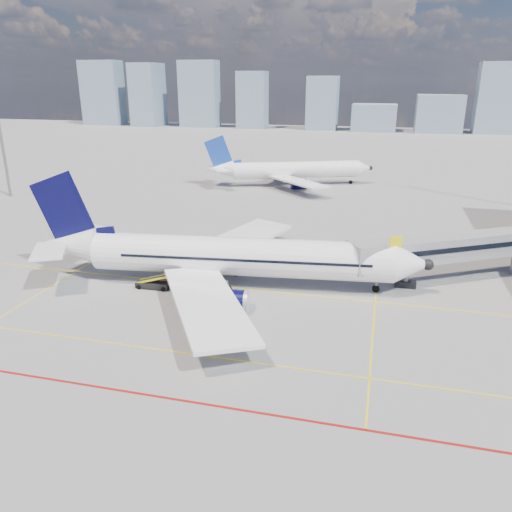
% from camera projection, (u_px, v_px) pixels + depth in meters
% --- Properties ---
extents(ground, '(420.00, 420.00, 0.00)m').
position_uv_depth(ground, '(217.00, 322.00, 45.91)').
color(ground, gray).
rests_on(ground, ground).
extents(apron_markings, '(90.00, 35.12, 0.01)m').
position_uv_depth(apron_markings, '(196.00, 341.00, 42.47)').
color(apron_markings, yellow).
rests_on(apron_markings, ground).
extents(jet_bridge, '(23.55, 15.78, 6.30)m').
position_uv_depth(jet_bridge, '(469.00, 247.00, 54.60)').
color(jet_bridge, '#919499').
rests_on(jet_bridge, ground).
extents(distant_skyline, '(255.82, 15.89, 29.91)m').
position_uv_depth(distant_skyline, '(333.00, 101.00, 217.73)').
color(distant_skyline, gray).
rests_on(distant_skyline, ground).
extents(main_aircraft, '(42.47, 36.92, 12.44)m').
position_uv_depth(main_aircraft, '(224.00, 257.00, 53.17)').
color(main_aircraft, white).
rests_on(main_aircraft, ground).
extents(second_aircraft, '(34.06, 28.84, 10.60)m').
position_uv_depth(second_aircraft, '(289.00, 170.00, 104.05)').
color(second_aircraft, white).
rests_on(second_aircraft, ground).
extents(baggage_tug, '(2.31, 1.78, 1.43)m').
position_uv_depth(baggage_tug, '(223.00, 325.00, 43.76)').
color(baggage_tug, white).
rests_on(baggage_tug, ground).
extents(cargo_dolly, '(3.47, 2.20, 1.76)m').
position_uv_depth(cargo_dolly, '(215.00, 320.00, 44.01)').
color(cargo_dolly, black).
rests_on(cargo_dolly, ground).
extents(belt_loader, '(5.21, 1.53, 2.11)m').
position_uv_depth(belt_loader, '(154.00, 284.00, 53.07)').
color(belt_loader, black).
rests_on(belt_loader, ground).
extents(ramp_worker, '(0.42, 0.61, 1.63)m').
position_uv_depth(ramp_worker, '(245.00, 326.00, 43.40)').
color(ramp_worker, '#FFF91A').
rests_on(ramp_worker, ground).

